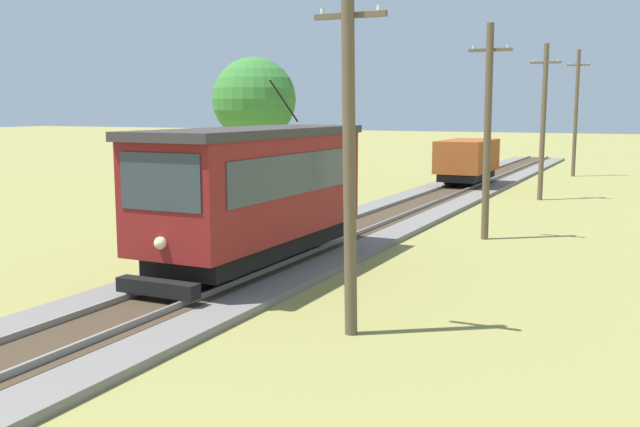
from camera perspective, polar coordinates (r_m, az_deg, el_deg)
The scene contains 7 objects.
red_tram at distance 19.16m, azimuth -5.09°, elevation 1.86°, with size 2.60×8.54×4.79m.
freight_car at distance 40.25m, azimuth 11.51°, elevation 4.17°, with size 2.40×5.20×2.31m.
utility_pole_near_tram at distance 13.42m, azimuth 2.32°, elevation 4.73°, with size 1.40×0.53×6.80m.
utility_pole_mid at distance 24.34m, azimuth 13.05°, elevation 6.38°, with size 1.40×0.39×7.02m.
utility_pole_far at distance 35.85m, azimuth 17.16°, elevation 7.00°, with size 1.40×0.36×7.31m.
utility_pole_distant at distance 49.09m, azimuth 19.50°, elevation 7.53°, with size 1.40×0.34×7.98m.
tree_right_near at distance 40.61m, azimuth -5.21°, elevation 8.93°, with size 4.62×4.62×7.13m.
Camera 1 is at (9.70, -3.80, 4.32)m, focal length 40.66 mm.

